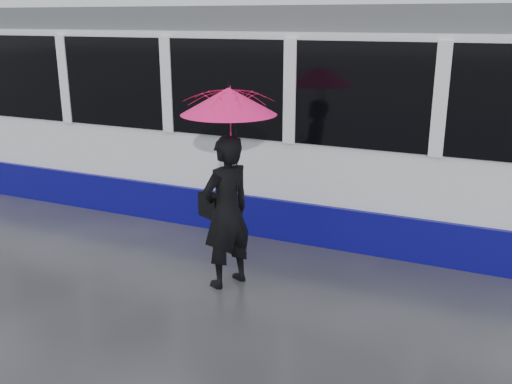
% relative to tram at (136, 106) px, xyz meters
% --- Properties ---
extents(ground, '(90.00, 90.00, 0.00)m').
position_rel_tram_xyz_m(ground, '(3.34, -2.50, -1.64)').
color(ground, '#28282D').
rests_on(ground, ground).
extents(rails, '(34.00, 1.51, 0.02)m').
position_rel_tram_xyz_m(rails, '(3.34, -0.00, -1.63)').
color(rails, '#3F3D38').
rests_on(rails, ground).
extents(tram, '(26.00, 2.56, 3.35)m').
position_rel_tram_xyz_m(tram, '(0.00, 0.00, 0.00)').
color(tram, white).
rests_on(tram, ground).
extents(woman, '(0.70, 0.81, 1.89)m').
position_rel_tram_xyz_m(woman, '(3.34, -2.88, -0.69)').
color(woman, black).
rests_on(woman, ground).
extents(umbrella, '(1.47, 1.47, 1.27)m').
position_rel_tram_xyz_m(umbrella, '(3.39, -2.88, 0.43)').
color(umbrella, '#F5144E').
rests_on(umbrella, ground).
extents(handbag, '(0.37, 0.27, 0.47)m').
position_rel_tram_xyz_m(handbag, '(3.12, -2.86, -0.65)').
color(handbag, black).
rests_on(handbag, ground).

